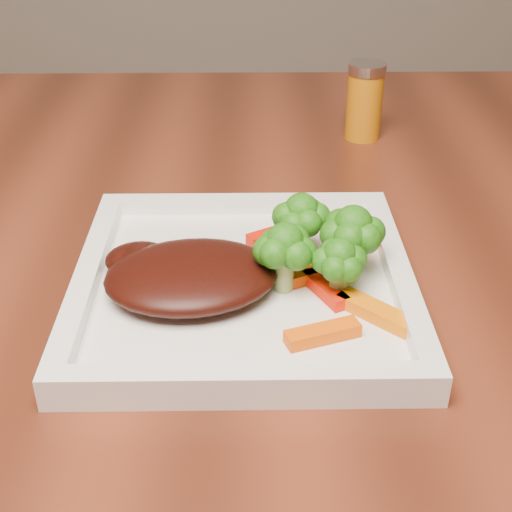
{
  "coord_description": "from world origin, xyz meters",
  "views": [
    {
      "loc": [
        -0.24,
        -0.45,
        1.08
      ],
      "look_at": [
        -0.23,
        0.03,
        0.79
      ],
      "focal_mm": 50.0,
      "sensor_mm": 36.0,
      "label": 1
    }
  ],
  "objects_px": {
    "plate": "(244,288)",
    "steak": "(191,276)",
    "dining_table": "(372,464)",
    "spice_shaker": "(364,101)"
  },
  "relations": [
    {
      "from": "plate",
      "to": "spice_shaker",
      "type": "relative_size",
      "value": 2.93
    },
    {
      "from": "dining_table",
      "to": "spice_shaker",
      "type": "distance_m",
      "value": 0.46
    },
    {
      "from": "spice_shaker",
      "to": "dining_table",
      "type": "bearing_deg",
      "value": -84.67
    },
    {
      "from": "steak",
      "to": "dining_table",
      "type": "bearing_deg",
      "value": 40.09
    },
    {
      "from": "steak",
      "to": "plate",
      "type": "bearing_deg",
      "value": 16.99
    },
    {
      "from": "dining_table",
      "to": "spice_shaker",
      "type": "relative_size",
      "value": 17.39
    },
    {
      "from": "plate",
      "to": "spice_shaker",
      "type": "height_order",
      "value": "spice_shaker"
    },
    {
      "from": "plate",
      "to": "steak",
      "type": "distance_m",
      "value": 0.05
    },
    {
      "from": "dining_table",
      "to": "steak",
      "type": "xyz_separation_m",
      "value": [
        -0.2,
        -0.17,
        0.4
      ]
    },
    {
      "from": "plate",
      "to": "steak",
      "type": "xyz_separation_m",
      "value": [
        -0.04,
        -0.01,
        0.02
      ]
    }
  ]
}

